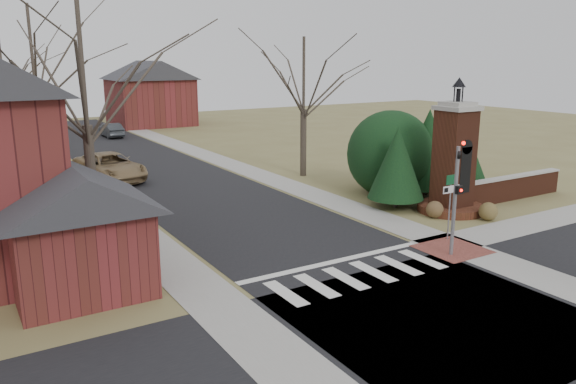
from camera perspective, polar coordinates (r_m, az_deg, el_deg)
ground at (r=19.31m, az=8.74°, el=-9.11°), size 120.00×120.00×0.00m
main_street at (r=38.10m, az=-12.99°, el=2.03°), size 8.00×70.00×0.01m
cross_street at (r=17.34m, az=15.25°, el=-12.16°), size 120.00×8.00×0.01m
crosswalk_zone at (r=19.87m, az=7.25°, el=-8.36°), size 8.00×2.20×0.02m
stop_bar at (r=20.98m, az=4.68°, el=-7.09°), size 8.00×0.35×0.02m
sidewalk_right_main at (r=40.00m, az=-5.92°, el=2.86°), size 2.00×60.00×0.02m
sidewalk_left at (r=36.84m, az=-20.66°, el=1.12°), size 2.00×60.00×0.02m
curb_apron at (r=23.14m, az=16.33°, el=-5.60°), size 2.40×2.40×0.02m
traffic_signal_pole at (r=21.81m, az=16.71°, el=0.25°), size 0.28×0.41×4.50m
sign_post at (r=23.81m, az=16.19°, el=-0.20°), size 0.90×0.07×2.75m
brick_gate_monument at (r=28.21m, az=16.45°, el=2.33°), size 3.20×3.20×6.47m
brick_garden_wall at (r=31.94m, az=21.72°, el=0.42°), size 7.50×0.50×1.30m
garage_left at (r=18.99m, az=-20.72°, el=-3.09°), size 4.80×4.80×4.29m
house_distant_right at (r=64.68m, az=-13.87°, el=9.86°), size 8.80×8.80×7.30m
evergreen_near at (r=28.32m, az=11.01°, el=2.95°), size 2.80×2.80×4.10m
evergreen_mid at (r=31.38m, az=14.04°, el=4.37°), size 3.40×3.40×4.70m
evergreen_far at (r=32.28m, az=17.74°, el=3.12°), size 2.40×2.40×3.30m
evergreen_mass at (r=31.32m, az=10.39°, el=4.17°), size 4.80×4.80×4.80m
bare_tree_0 at (r=22.99m, az=-20.32°, el=13.51°), size 8.05×8.05×11.15m
bare_tree_1 at (r=35.83m, az=-24.65°, el=13.40°), size 8.40×8.40×11.64m
bare_tree_2 at (r=48.70m, az=-27.11°, el=11.69°), size 7.35×7.35×10.19m
bare_tree_3 at (r=35.19m, az=1.61°, el=12.42°), size 7.00×7.00×9.70m
pickup_truck at (r=36.07m, az=-17.66°, el=2.45°), size 3.74×6.40×1.67m
distant_car at (r=55.82m, az=-17.53°, el=6.02°), size 1.54×4.09×1.33m
dry_shrub_left at (r=27.27m, az=14.68°, el=-1.73°), size 0.82×0.82×0.82m
dry_shrub_right at (r=27.56m, az=19.67°, el=-1.88°), size 0.86×0.86×0.86m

